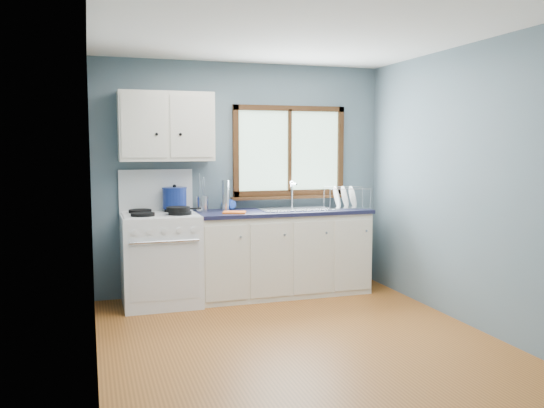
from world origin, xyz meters
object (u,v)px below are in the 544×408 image
object	(u,v)px
sink	(298,215)
thermos	(225,195)
skillet	(178,209)
stockpot	(175,198)
base_cabinets	(282,257)
dish_rack	(346,202)
utensil_crock	(202,203)
gas_range	(161,256)

from	to	relation	value
sink	thermos	world-z (taller)	thermos
sink	skillet	size ratio (longest dim) A/B	2.35
sink	stockpot	distance (m)	1.34
base_cabinets	stockpot	xyz separation A→B (m)	(-1.13, 0.13, 0.66)
sink	dish_rack	bearing A→B (deg)	-3.49
stockpot	dish_rack	bearing A→B (deg)	-4.90
sink	utensil_crock	world-z (taller)	utensil_crock
base_cabinets	dish_rack	size ratio (longest dim) A/B	3.48
gas_range	skillet	bearing A→B (deg)	-41.61
base_cabinets	sink	world-z (taller)	sink
gas_range	dish_rack	bearing A→B (deg)	-0.43
base_cabinets	stockpot	size ratio (longest dim) A/B	5.67
skillet	dish_rack	size ratio (longest dim) A/B	0.67
skillet	utensil_crock	distance (m)	0.44
utensil_crock	thermos	distance (m)	0.26
stockpot	dish_rack	world-z (taller)	stockpot
stockpot	gas_range	bearing A→B (deg)	-139.92
gas_range	utensil_crock	xyz separation A→B (m)	(0.47, 0.18, 0.51)
sink	utensil_crock	size ratio (longest dim) A/B	2.11
base_cabinets	dish_rack	xyz separation A→B (m)	(0.73, -0.03, 0.57)
base_cabinets	dish_rack	distance (m)	0.93
sink	stockpot	size ratio (longest dim) A/B	2.58
utensil_crock	skillet	bearing A→B (deg)	-132.99
base_cabinets	sink	bearing A→B (deg)	-0.13
stockpot	utensil_crock	world-z (taller)	utensil_crock
utensil_crock	thermos	xyz separation A→B (m)	(0.24, -0.03, 0.08)
skillet	thermos	size ratio (longest dim) A/B	1.10
skillet	thermos	bearing A→B (deg)	24.45
sink	stockpot	xyz separation A→B (m)	(-1.31, 0.13, 0.21)
thermos	stockpot	bearing A→B (deg)	-179.96
dish_rack	gas_range	bearing A→B (deg)	-168.68
sink	stockpot	world-z (taller)	sink
skillet	base_cabinets	bearing A→B (deg)	4.53
gas_range	stockpot	size ratio (longest dim) A/B	4.17
base_cabinets	utensil_crock	xyz separation A→B (m)	(-0.84, 0.16, 0.59)
stockpot	utensil_crock	size ratio (longest dim) A/B	0.82
sink	thermos	size ratio (longest dim) A/B	2.59
base_cabinets	skillet	xyz separation A→B (m)	(-1.14, -0.17, 0.57)
base_cabinets	gas_range	bearing A→B (deg)	-179.18
dish_rack	base_cabinets	bearing A→B (deg)	-170.91
base_cabinets	thermos	distance (m)	0.91
base_cabinets	thermos	xyz separation A→B (m)	(-0.59, 0.13, 0.67)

